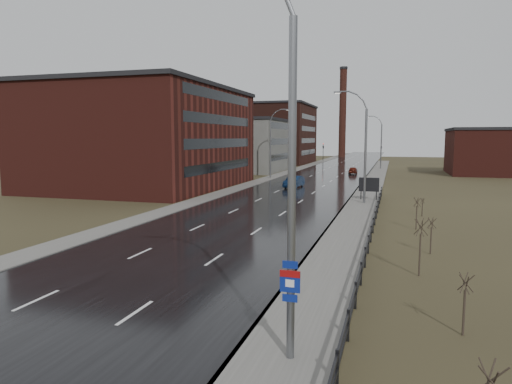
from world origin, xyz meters
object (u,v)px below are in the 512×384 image
Objects in this scene: streetlight_main at (281,160)px; billboard at (369,185)px; car_far at (353,171)px; car_near at (294,182)px.

billboard is (0.63, 36.64, -4.35)m from streetlight_main.
streetlight_main reaches higher than car_far.
car_near is at bearing 76.60° from car_far.
billboard reaches higher than car_far.
car_far is (-4.82, 36.89, -1.06)m from billboard.
streetlight_main is 73.85m from car_far.
billboard is 0.54× the size of car_near.
streetlight_main is 3.17× the size of car_far.
car_near reaches higher than car_far.
car_far is at bearing 97.44° from billboard.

